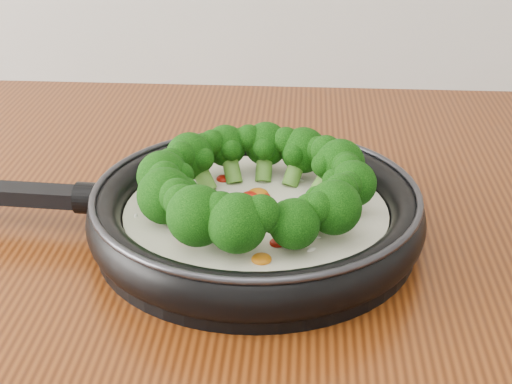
{
  "coord_description": "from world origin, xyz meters",
  "views": [
    {
      "loc": [
        0.01,
        0.42,
        1.26
      ],
      "look_at": [
        -0.03,
        1.04,
        0.95
      ],
      "focal_mm": 53.76,
      "sensor_mm": 36.0,
      "label": 1
    }
  ],
  "objects": [
    {
      "name": "skillet",
      "position": [
        -0.03,
        1.04,
        0.94
      ],
      "size": [
        0.49,
        0.33,
        0.09
      ],
      "color": "black",
      "rests_on": "counter"
    }
  ]
}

